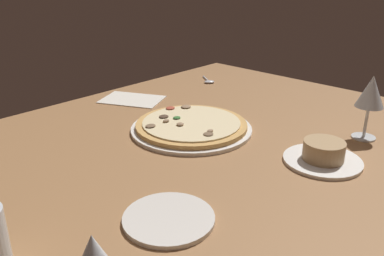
% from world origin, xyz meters
% --- Properties ---
extents(dining_table, '(1.50, 1.10, 0.04)m').
position_xyz_m(dining_table, '(0.00, 0.00, 0.02)').
color(dining_table, '#996B42').
rests_on(dining_table, ground).
extents(pizza_main, '(0.33, 0.33, 0.03)m').
position_xyz_m(pizza_main, '(-0.08, -0.08, 0.05)').
color(pizza_main, white).
rests_on(pizza_main, dining_table).
extents(ramekin_on_saucer, '(0.18, 0.18, 0.05)m').
position_xyz_m(ramekin_on_saucer, '(-0.15, 0.27, 0.06)').
color(ramekin_on_saucer, white).
rests_on(ramekin_on_saucer, dining_table).
extents(wine_glass_far, '(0.07, 0.07, 0.17)m').
position_xyz_m(wine_glass_far, '(-0.35, 0.29, 0.16)').
color(wine_glass_far, silver).
rests_on(wine_glass_far, dining_table).
extents(side_plate, '(0.17, 0.17, 0.01)m').
position_xyz_m(side_plate, '(0.25, 0.18, 0.04)').
color(side_plate, silver).
rests_on(side_plate, dining_table).
extents(paper_menu, '(0.21, 0.24, 0.00)m').
position_xyz_m(paper_menu, '(-0.14, -0.41, 0.04)').
color(paper_menu, silver).
rests_on(paper_menu, dining_table).
extents(spoon, '(0.07, 0.10, 0.01)m').
position_xyz_m(spoon, '(-0.48, -0.36, 0.04)').
color(spoon, silver).
rests_on(spoon, dining_table).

